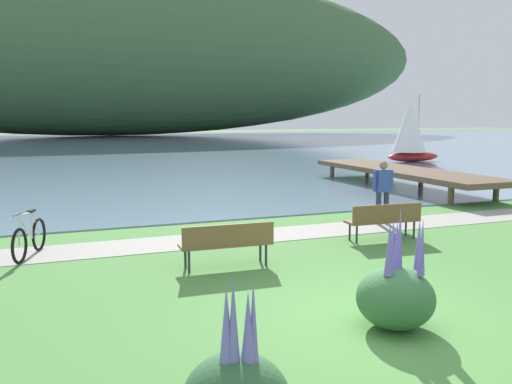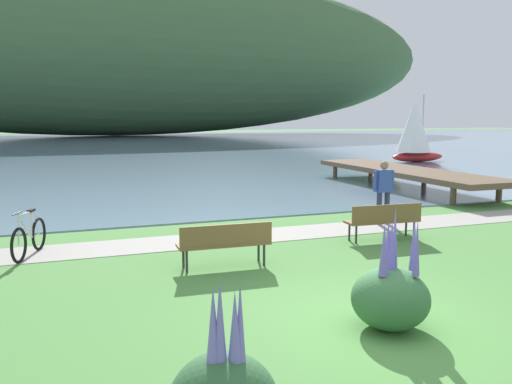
% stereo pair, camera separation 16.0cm
% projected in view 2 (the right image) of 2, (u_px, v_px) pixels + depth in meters
% --- Properties ---
extents(ground_plane, '(200.00, 200.00, 0.00)m').
position_uv_depth(ground_plane, '(369.00, 320.00, 7.75)').
color(ground_plane, '#518E42').
extents(bay_water, '(180.00, 80.00, 0.04)m').
position_uv_depth(bay_water, '(101.00, 146.00, 52.07)').
color(bay_water, '#7A99B2').
rests_on(bay_water, ground).
extents(distant_hillside, '(101.47, 28.00, 24.68)m').
position_uv_depth(distant_hillside, '(112.00, 49.00, 77.62)').
color(distant_hillside, '#42663D').
rests_on(distant_hillside, bay_water).
extents(shoreline_path, '(60.00, 1.50, 0.01)m').
position_uv_depth(shoreline_path, '(242.00, 237.00, 13.00)').
color(shoreline_path, '#A39E93').
rests_on(shoreline_path, ground).
extents(park_bench_near_camera, '(1.82, 0.54, 0.88)m').
position_uv_depth(park_bench_near_camera, '(225.00, 241.00, 10.34)').
color(park_bench_near_camera, brown).
rests_on(park_bench_near_camera, ground).
extents(park_bench_further_along, '(1.82, 0.57, 0.88)m').
position_uv_depth(park_bench_further_along, '(384.00, 219.00, 12.61)').
color(park_bench_further_along, brown).
rests_on(park_bench_further_along, ground).
extents(bicycle_leaning_near_bench, '(0.64, 1.69, 1.01)m').
position_uv_depth(bicycle_leaning_near_bench, '(29.00, 238.00, 11.20)').
color(bicycle_leaning_near_bench, black).
rests_on(bicycle_leaning_near_bench, ground).
extents(person_at_shoreline, '(0.61, 0.23, 1.71)m').
position_uv_depth(person_at_shoreline, '(384.00, 188.00, 14.45)').
color(person_at_shoreline, '#282D47').
rests_on(person_at_shoreline, ground).
extents(echium_bush_mid_cluster, '(1.08, 1.08, 1.68)m').
position_uv_depth(echium_bush_mid_cluster, '(391.00, 295.00, 7.38)').
color(echium_bush_mid_cluster, '#386B3D').
rests_on(echium_bush_mid_cluster, ground).
extents(sailboat_toward_hillside, '(3.62, 2.24, 4.18)m').
position_uv_depth(sailboat_toward_hillside, '(415.00, 130.00, 33.59)').
color(sailboat_toward_hillside, '#B22323').
rests_on(sailboat_toward_hillside, bay_water).
extents(pier_dock, '(2.40, 10.00, 0.80)m').
position_uv_depth(pier_dock, '(405.00, 172.00, 21.66)').
color(pier_dock, brown).
rests_on(pier_dock, ground).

